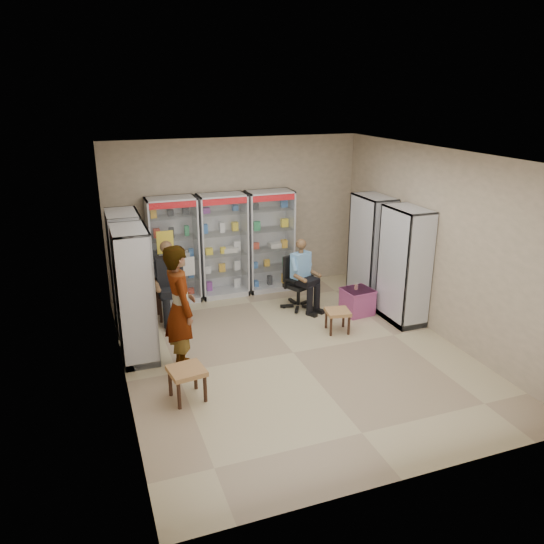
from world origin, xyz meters
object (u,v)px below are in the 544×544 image
object	(u,v)px
cabinet_left_far	(127,272)
woven_stool_a	(337,321)
cabinet_back_left	(174,251)
cabinet_back_mid	(223,246)
cabinet_back_right	(270,241)
pink_trunk	(357,302)
seated_shopkeeper	(300,276)
cabinet_right_near	(404,266)
wooden_chair	(169,292)
office_chair	(299,282)
cabinet_left_near	(135,295)
woven_stool_b	(187,384)
cabinet_right_far	(371,248)
standing_man	(180,308)

from	to	relation	value
cabinet_left_far	woven_stool_a	xyz separation A→B (m)	(3.21, -1.34, -0.81)
cabinet_back_left	cabinet_back_mid	xyz separation A→B (m)	(0.95, 0.00, 0.00)
cabinet_back_mid	cabinet_back_right	size ratio (longest dim) A/B	1.00
cabinet_back_left	pink_trunk	distance (m)	3.50
seated_shopkeeper	pink_trunk	distance (m)	1.13
cabinet_back_left	cabinet_left_far	bearing A→B (deg)	-135.00
cabinet_right_near	wooden_chair	distance (m)	4.10
office_chair	pink_trunk	world-z (taller)	office_chair
cabinet_right_near	cabinet_left_near	bearing A→B (deg)	87.43
cabinet_left_near	wooden_chair	distance (m)	1.56
woven_stool_a	woven_stool_b	bearing A→B (deg)	-157.16
cabinet_back_mid	cabinet_right_near	xyz separation A→B (m)	(2.58, -2.23, 0.00)
cabinet_right_far	office_chair	bearing A→B (deg)	88.63
cabinet_back_right	woven_stool_b	bearing A→B (deg)	-124.69
cabinet_left_near	pink_trunk	bearing A→B (deg)	94.42
cabinet_right_near	seated_shopkeeper	distance (m)	1.86
cabinet_right_near	woven_stool_a	distance (m)	1.49
cabinet_left_far	standing_man	size ratio (longest dim) A/B	1.08
cabinet_back_left	cabinet_right_far	world-z (taller)	same
office_chair	woven_stool_a	world-z (taller)	office_chair
cabinet_back_left	office_chair	distance (m)	2.39
cabinet_left_far	seated_shopkeeper	world-z (taller)	cabinet_left_far
cabinet_right_near	cabinet_left_near	distance (m)	4.46
seated_shopkeeper	standing_man	size ratio (longest dim) A/B	0.67
cabinet_back_left	wooden_chair	bearing A→B (deg)	-108.90
office_chair	cabinet_back_right	bearing A→B (deg)	74.02
office_chair	standing_man	size ratio (longest dim) A/B	0.53
cabinet_back_mid	office_chair	distance (m)	1.65
cabinet_back_left	pink_trunk	xyz separation A→B (m)	(2.95, -1.73, -0.77)
cabinet_left_far	woven_stool_a	world-z (taller)	cabinet_left_far
cabinet_right_far	cabinet_left_far	distance (m)	4.46
wooden_chair	seated_shopkeeper	bearing A→B (deg)	-10.15
cabinet_back_mid	cabinet_right_far	distance (m)	2.82
cabinet_right_near	wooden_chair	world-z (taller)	cabinet_right_near
cabinet_back_right	cabinet_left_near	world-z (taller)	same
office_chair	woven_stool_a	distance (m)	1.24
cabinet_back_right	cabinet_right_near	world-z (taller)	same
cabinet_back_mid	cabinet_right_near	bearing A→B (deg)	-40.84
cabinet_right_far	pink_trunk	size ratio (longest dim) A/B	4.13
woven_stool_a	pink_trunk	bearing A→B (deg)	39.18
cabinet_right_near	cabinet_left_far	size ratio (longest dim) A/B	1.00
standing_man	cabinet_back_right	bearing A→B (deg)	-45.52
cabinet_back_left	cabinet_left_far	size ratio (longest dim) A/B	1.00
woven_stool_a	cabinet_back_left	bearing A→B (deg)	135.08
cabinet_back_left	pink_trunk	world-z (taller)	cabinet_back_left
cabinet_left_far	woven_stool_a	size ratio (longest dim) A/B	5.28
cabinet_left_near	woven_stool_a	bearing A→B (deg)	85.64
cabinet_right_far	pink_trunk	bearing A→B (deg)	135.93
cabinet_back_left	cabinet_right_far	xyz separation A→B (m)	(3.53, -1.13, 0.00)
cabinet_back_right	wooden_chair	bearing A→B (deg)	-161.25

